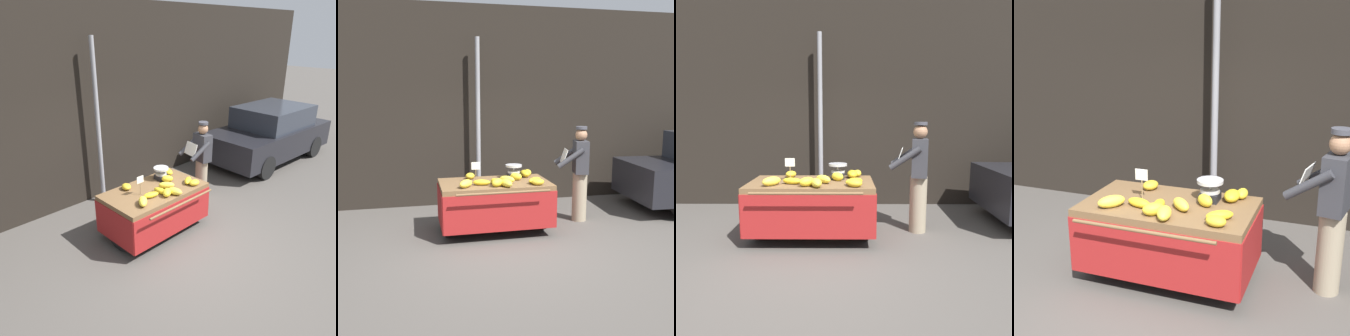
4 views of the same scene
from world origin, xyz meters
TOP-DOWN VIEW (x-y plane):
  - ground_plane at (0.00, 0.00)m, footprint 60.00×60.00m
  - back_wall at (0.00, 2.85)m, footprint 16.00×0.24m
  - street_pole at (-0.12, 2.45)m, footprint 0.09×0.09m
  - banana_cart at (-0.12, 0.80)m, footprint 1.81×1.23m
  - weighing_scale at (0.25, 1.03)m, footprint 0.28×0.28m
  - price_sign at (-0.43, 0.81)m, footprint 0.14×0.01m
  - banana_bunch_0 at (-0.37, 0.61)m, footprint 0.30×0.19m
  - banana_bunch_1 at (0.49, 0.42)m, footprint 0.22×0.18m
  - banana_bunch_2 at (-0.15, 0.46)m, footprint 0.26×0.25m
  - banana_bunch_3 at (-0.02, 0.41)m, footprint 0.20×0.30m
  - banana_bunch_4 at (0.05, 0.68)m, footprint 0.28×0.28m
  - banana_bunch_5 at (0.48, 1.10)m, footprint 0.17×0.25m
  - banana_bunch_6 at (-0.16, 0.61)m, footprint 0.15×0.29m
  - banana_bunch_7 at (0.49, 0.57)m, footprint 0.29×0.25m
  - banana_bunch_8 at (-0.64, 0.51)m, footprint 0.29×0.31m
  - banana_bunch_9 at (0.56, 1.22)m, footprint 0.12×0.21m
  - banana_bunch_10 at (-0.48, 1.14)m, footprint 0.21×0.24m
  - banana_bunch_11 at (0.25, 0.86)m, footprint 0.24×0.23m
  - vendor_person at (1.49, 1.09)m, footprint 0.65×0.60m

SIDE VIEW (x-z plane):
  - ground_plane at x=0.00m, z-range 0.00..0.00m
  - banana_cart at x=-0.12m, z-range 0.20..1.06m
  - vendor_person at x=1.49m, z-range 0.02..1.73m
  - banana_bunch_0 at x=-0.37m, z-range 0.86..0.95m
  - banana_bunch_6 at x=-0.16m, z-range 0.86..0.95m
  - banana_bunch_7 at x=0.49m, z-range 0.86..0.95m
  - banana_bunch_1 at x=0.49m, z-range 0.86..0.96m
  - banana_bunch_10 at x=-0.48m, z-range 0.86..0.96m
  - banana_bunch_9 at x=0.56m, z-range 0.86..0.96m
  - banana_bunch_4 at x=0.05m, z-range 0.86..0.97m
  - banana_bunch_3 at x=-0.02m, z-range 0.86..0.97m
  - banana_bunch_5 at x=0.48m, z-range 0.86..0.98m
  - banana_bunch_8 at x=-0.64m, z-range 0.86..0.98m
  - banana_bunch_11 at x=0.25m, z-range 0.86..0.98m
  - banana_bunch_2 at x=-0.15m, z-range 0.86..0.98m
  - weighing_scale at x=0.25m, z-range 0.86..1.09m
  - price_sign at x=-0.43m, z-range 0.93..1.27m
  - street_pole at x=-0.12m, z-range 0.00..3.36m
  - back_wall at x=0.00m, z-range 0.00..4.03m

